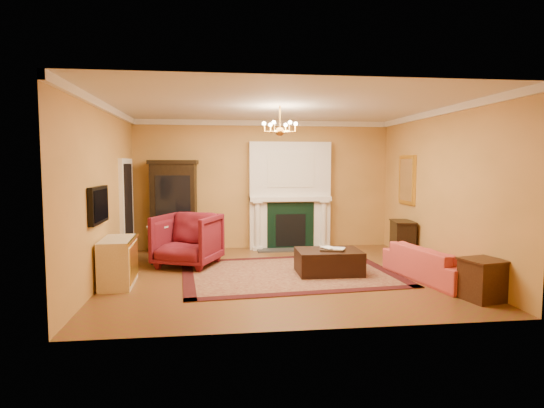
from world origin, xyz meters
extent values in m
cube|color=brown|center=(0.00, 0.00, -0.01)|extent=(6.00, 5.50, 0.02)
cube|color=silver|center=(0.00, 0.00, 3.01)|extent=(6.00, 5.50, 0.02)
cube|color=#D3974B|center=(0.00, 2.76, 1.50)|extent=(6.00, 0.02, 3.00)
cube|color=#D3974B|center=(0.00, -2.76, 1.50)|extent=(6.00, 0.02, 3.00)
cube|color=#D3974B|center=(-3.01, 0.00, 1.50)|extent=(0.02, 5.50, 3.00)
cube|color=#D3974B|center=(3.01, 0.00, 1.50)|extent=(0.02, 5.50, 3.00)
cube|color=silver|center=(0.60, 2.59, 1.25)|extent=(1.90, 0.32, 2.50)
cube|color=silver|center=(0.60, 2.42, 1.85)|extent=(1.10, 0.01, 0.80)
cube|color=#0D3120|center=(0.60, 2.42, 0.55)|extent=(1.10, 0.02, 1.10)
cube|color=black|center=(0.60, 2.42, 0.45)|extent=(0.70, 0.02, 0.75)
cube|color=#333333|center=(0.60, 2.30, 0.02)|extent=(1.60, 0.50, 0.04)
cube|color=silver|center=(0.60, 2.53, 1.18)|extent=(1.90, 0.44, 0.10)
cylinder|color=silver|center=(-0.18, 2.41, 0.59)|extent=(0.14, 0.14, 1.18)
cylinder|color=silver|center=(1.38, 2.41, 0.59)|extent=(0.14, 0.14, 1.18)
cube|color=white|center=(0.00, 2.71, 2.94)|extent=(6.00, 0.08, 0.12)
cube|color=white|center=(-2.96, 0.00, 2.94)|extent=(0.08, 5.50, 0.12)
cube|color=white|center=(2.96, 0.00, 2.94)|extent=(0.08, 5.50, 0.12)
cube|color=white|center=(-2.96, 1.70, 1.05)|extent=(0.08, 1.05, 2.10)
cube|color=black|center=(-2.92, 1.70, 1.02)|extent=(0.02, 0.85, 1.95)
cube|color=black|center=(-2.95, -0.60, 1.35)|extent=(0.08, 0.95, 0.58)
cube|color=black|center=(-2.90, -0.60, 1.35)|extent=(0.01, 0.85, 0.48)
cube|color=gold|center=(2.97, 1.40, 1.65)|extent=(0.05, 0.76, 1.05)
cube|color=white|center=(2.94, 1.40, 1.65)|extent=(0.01, 0.62, 0.90)
cylinder|color=#BE8634|center=(0.00, 0.00, 2.80)|extent=(0.03, 0.03, 0.40)
sphere|color=#BE8634|center=(0.00, 0.00, 2.55)|extent=(0.16, 0.16, 0.16)
sphere|color=#FFE5B2|center=(0.28, 0.00, 2.69)|extent=(0.07, 0.07, 0.07)
sphere|color=#FFE5B2|center=(0.14, 0.24, 2.69)|extent=(0.07, 0.07, 0.07)
sphere|color=#FFE5B2|center=(-0.14, 0.24, 2.69)|extent=(0.07, 0.07, 0.07)
sphere|color=#FFE5B2|center=(-0.28, 0.00, 2.69)|extent=(0.07, 0.07, 0.07)
sphere|color=#FFE5B2|center=(-0.14, -0.24, 2.69)|extent=(0.07, 0.07, 0.07)
sphere|color=#FFE5B2|center=(0.14, -0.24, 2.69)|extent=(0.07, 0.07, 0.07)
cube|color=#470F13|center=(0.17, 0.09, 0.01)|extent=(4.02, 3.15, 0.02)
cube|color=black|center=(-2.07, 2.49, 0.99)|extent=(1.02, 0.52, 1.99)
imported|color=maroon|center=(-1.68, 0.92, 0.56)|extent=(1.41, 1.37, 1.13)
cylinder|color=black|center=(-2.28, 1.19, 0.02)|extent=(0.30, 0.30, 0.04)
cylinder|color=black|center=(-2.28, 1.19, 0.39)|extent=(0.06, 0.06, 0.69)
cylinder|color=white|center=(-2.28, 1.19, 0.75)|extent=(0.43, 0.43, 0.03)
cube|color=beige|center=(-2.73, -0.36, 0.39)|extent=(0.53, 1.06, 0.77)
imported|color=#C4403E|center=(2.56, -0.69, 0.39)|extent=(0.93, 2.05, 0.77)
cube|color=#371F0F|center=(2.72, -1.89, 0.29)|extent=(0.60, 0.60, 0.58)
cube|color=black|center=(2.78, 1.12, 0.38)|extent=(0.50, 0.74, 0.77)
cube|color=black|center=(0.89, -0.05, 0.23)|extent=(1.15, 0.84, 0.42)
cube|color=black|center=(0.93, -0.10, 0.45)|extent=(0.48, 0.42, 0.03)
imported|color=gray|center=(0.80, -0.09, 0.60)|extent=(0.19, 0.11, 0.27)
imported|color=gray|center=(0.96, -0.10, 0.60)|extent=(0.19, 0.10, 0.27)
cylinder|color=gray|center=(0.06, 2.53, 1.27)|extent=(0.10, 0.10, 0.08)
cone|color=#0F3A1A|center=(0.06, 2.53, 1.47)|extent=(0.15, 0.15, 0.32)
cylinder|color=gray|center=(1.21, 2.53, 1.27)|extent=(0.11, 0.11, 0.09)
cone|color=#0F3A1A|center=(1.21, 2.53, 1.49)|extent=(0.16, 0.16, 0.34)
camera|label=1|loc=(-1.13, -7.94, 1.98)|focal=30.00mm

